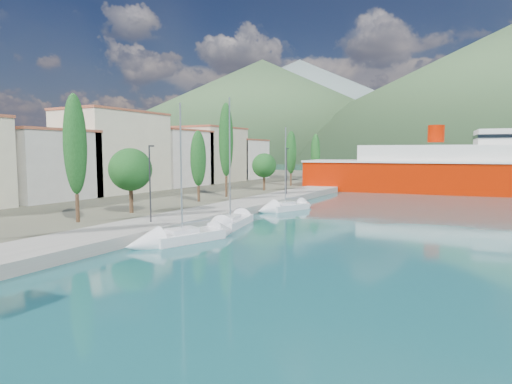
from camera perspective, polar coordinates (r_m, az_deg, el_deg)
The scene contains 10 objects.
ground at distance 133.44m, azimuth 22.21°, elevation 2.24°, with size 1400.00×1400.00×0.00m, color #185357.
quay at distance 45.43m, azimuth -2.79°, elevation -2.15°, with size 5.00×88.00×0.80m, color gray.
land_strip at distance 78.43m, azimuth -23.19°, elevation 0.55°, with size 70.00×148.00×0.70m, color #565644.
town_buildings at distance 67.75m, azimuth -14.81°, elevation 4.53°, with size 9.20×69.20×11.30m.
tree_row at distance 51.00m, azimuth -6.02°, elevation 4.76°, with size 3.93×64.36×11.75m.
lamp_posts at distance 36.37m, azimuth -11.59°, elevation 1.71°, with size 0.15×46.20×6.06m.
sailboat_near at distance 30.06m, azimuth -12.13°, elevation -6.35°, with size 4.51×7.64×10.54m.
sailboat_mid at distance 35.05m, azimuth -4.35°, elevation -4.58°, with size 3.78×8.37×11.67m.
sailboat_far at distance 45.85m, azimuth 2.73°, elevation -2.23°, with size 4.44×6.99×9.82m.
ferry at distance 74.47m, azimuth 28.84°, elevation 2.43°, with size 57.04×18.48×11.13m.
Camera 1 is at (14.33, -12.52, 6.32)m, focal length 30.00 mm.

